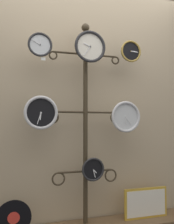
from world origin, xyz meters
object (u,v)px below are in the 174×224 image
clock_bottom_center (93,169)px  clock_top_center (90,47)px  display_stand (85,156)px  clock_middle_right (126,117)px  clock_top_left (40,45)px  picture_frame (146,203)px  clock_middle_left (41,113)px  vinyl_record (14,218)px  clock_top_right (131,51)px

clock_bottom_center → clock_top_center: bearing=-147.8°
display_stand → clock_middle_right: (0.39, -0.10, 0.39)m
clock_top_left → clock_bottom_center: bearing=-0.9°
clock_top_center → picture_frame: clock_top_center is taller
clock_middle_left → clock_middle_right: (0.85, 0.00, -0.03)m
clock_middle_right → vinyl_record: (-1.07, 0.01, -0.88)m
clock_top_right → clock_middle_right: bearing=-164.8°
clock_top_left → clock_top_center: 0.48m
clock_bottom_center → clock_middle_right: bearing=-0.9°
vinyl_record → clock_top_right: bearing=0.4°
clock_top_center → clock_bottom_center: size_ratio=1.39×
clock_bottom_center → picture_frame: size_ratio=0.47×
clock_bottom_center → picture_frame: 0.70m
clock_middle_left → clock_middle_right: clock_middle_left is taller
display_stand → clock_bottom_center: 0.15m
clock_top_left → clock_middle_left: bearing=-56.1°
clock_top_center → picture_frame: bearing=4.4°
clock_top_left → clock_bottom_center: clock_top_left is taller
vinyl_record → clock_top_center: bearing=-2.4°
clock_top_center → clock_middle_left: bearing=178.2°
clock_middle_right → clock_bottom_center: bearing=179.1°
clock_middle_left → clock_top_left: bearing=123.9°
clock_top_center → clock_top_right: clock_top_center is taller
clock_middle_right → clock_bottom_center: (-0.35, 0.01, -0.50)m
clock_top_left → vinyl_record: (-0.22, -0.00, -1.54)m
vinyl_record → picture_frame: (1.31, 0.02, -0.00)m
vinyl_record → clock_middle_right: bearing=-0.6°
clock_top_right → vinyl_record: (-1.15, -0.01, -1.56)m
clock_top_center → clock_middle_right: 0.77m
clock_middle_left → display_stand: bearing=12.2°
clock_top_right → clock_bottom_center: clock_top_right is taller
display_stand → vinyl_record: bearing=-173.0°
clock_top_center → vinyl_record: 1.70m
clock_top_center → picture_frame: (0.62, 0.05, -1.55)m
clock_top_left → display_stand: bearing=10.1°
display_stand → clock_middle_right: bearing=-13.7°
display_stand → picture_frame: bearing=-5.9°
clock_bottom_center → picture_frame: bearing=2.5°
clock_top_right → vinyl_record: bearing=-179.6°
clock_top_center → clock_bottom_center: 1.18m
clock_top_center → clock_top_right: bearing=4.6°
clock_middle_right → clock_bottom_center: clock_middle_right is taller
clock_bottom_center → vinyl_record: 0.82m
vinyl_record → display_stand: bearing=7.0°
clock_top_left → clock_top_center: clock_top_center is taller
clock_middle_left → clock_top_center: bearing=-1.8°
clock_bottom_center → vinyl_record: clock_bottom_center is taller
clock_top_center → clock_middle_right: (0.38, 0.02, -0.67)m
clock_top_left → clock_bottom_center: (0.51, -0.01, -1.16)m
display_stand → clock_top_right: (0.47, -0.08, 1.07)m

